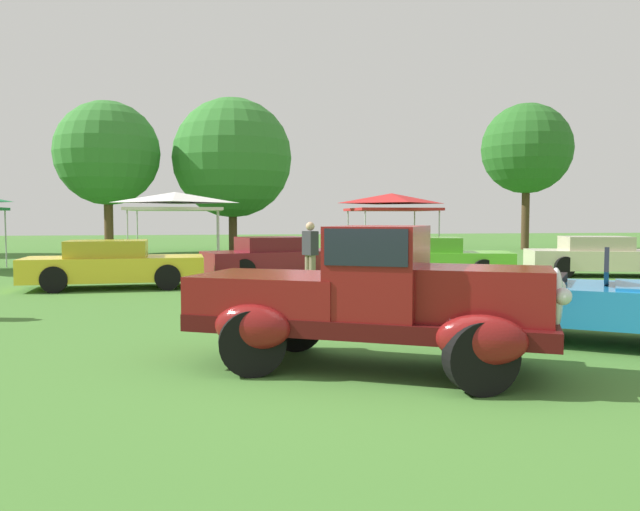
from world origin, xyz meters
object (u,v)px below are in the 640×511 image
feature_pickup_truck (373,297)px  canopy_tent_center_field (175,200)px  show_car_yellow (113,265)px  canopy_tent_right_field (392,201)px  show_car_cream (600,257)px  neighbor_convertible (595,302)px  show_car_lime (430,258)px  show_car_burgundy (277,257)px  spectator_near_truck (310,253)px

feature_pickup_truck → canopy_tent_center_field: canopy_tent_center_field is taller
feature_pickup_truck → canopy_tent_center_field: 16.32m
show_car_yellow → canopy_tent_right_field: (9.20, 6.21, 1.82)m
show_car_cream → canopy_tent_right_field: bearing=133.3°
neighbor_convertible → canopy_tent_center_field: bearing=113.8°
show_car_lime → show_car_burgundy: bearing=163.9°
neighbor_convertible → show_car_lime: bearing=84.2°
feature_pickup_truck → spectator_near_truck: feature_pickup_truck is taller
canopy_tent_right_field → show_car_cream: bearing=-46.7°
canopy_tent_right_field → show_car_lime: bearing=-94.3°
show_car_cream → canopy_tent_right_field: (-5.05, 5.37, 1.82)m
feature_pickup_truck → canopy_tent_right_field: canopy_tent_right_field is taller
neighbor_convertible → show_car_yellow: 11.57m
show_car_lime → canopy_tent_right_field: (0.40, 5.31, 1.82)m
feature_pickup_truck → show_car_lime: feature_pickup_truck is taller
show_car_yellow → canopy_tent_right_field: bearing=34.0°
spectator_near_truck → canopy_tent_center_field: (-3.65, 7.57, 1.51)m
spectator_near_truck → show_car_yellow: bearing=167.3°
feature_pickup_truck → show_car_lime: 11.34m
neighbor_convertible → show_car_lime: 9.45m
show_car_yellow → canopy_tent_center_field: size_ratio=1.35×
show_car_cream → show_car_yellow: bearing=-176.6°
spectator_near_truck → canopy_tent_right_field: 8.62m
neighbor_convertible → show_car_lime: (0.95, 9.40, 0.02)m
feature_pickup_truck → spectator_near_truck: bearing=85.7°
show_car_yellow → show_car_lime: same height
show_car_lime → canopy_tent_center_field: 9.55m
show_car_lime → canopy_tent_right_field: 5.63m
show_car_cream → show_car_lime: bearing=179.4°
feature_pickup_truck → neighbor_convertible: feature_pickup_truck is taller
neighbor_convertible → canopy_tent_right_field: 14.88m
neighbor_convertible → canopy_tent_center_field: 16.46m
show_car_yellow → show_car_lime: 8.85m
show_car_burgundy → spectator_near_truck: (0.48, -3.27, 0.31)m
spectator_near_truck → canopy_tent_center_field: 8.54m
feature_pickup_truck → show_car_yellow: feature_pickup_truck is taller
show_car_burgundy → canopy_tent_center_field: (-3.16, 4.31, 1.82)m
neighbor_convertible → show_car_cream: 11.32m
show_car_lime → canopy_tent_center_field: canopy_tent_center_field is taller
show_car_cream → canopy_tent_center_field: bearing=156.6°
neighbor_convertible → show_car_burgundy: 11.20m
show_car_burgundy → canopy_tent_center_field: 5.65m
show_car_lime → spectator_near_truck: bearing=-152.8°
feature_pickup_truck → canopy_tent_center_field: bearing=100.7°
show_car_cream → canopy_tent_right_field: 7.59m
feature_pickup_truck → show_car_cream: bearing=46.0°
neighbor_convertible → canopy_tent_right_field: (1.35, 14.70, 1.84)m
show_car_lime → canopy_tent_center_field: size_ratio=1.46×
neighbor_convertible → spectator_near_truck: bearing=111.7°
neighbor_convertible → show_car_cream: size_ratio=1.01×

